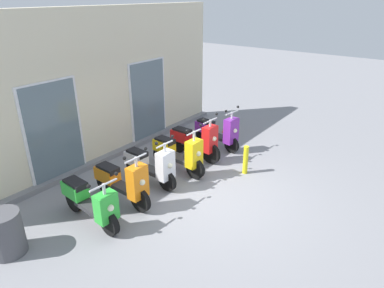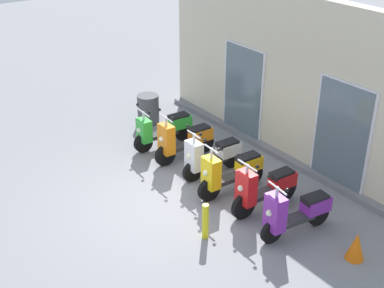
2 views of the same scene
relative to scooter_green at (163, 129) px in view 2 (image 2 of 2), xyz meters
The scene contains 11 objects.
ground_plane 2.50m from the scooter_green, 29.87° to the right, with size 40.00×40.00×0.00m, color gray.
storefront_facade 3.26m from the scooter_green, 44.32° to the left, with size 8.39×0.50×3.71m.
scooter_green is the anchor object (origin of this frame).
scooter_orange 0.82m from the scooter_green, ahead, with size 0.60×1.57×1.29m.
scooter_white 1.73m from the scooter_green, ahead, with size 0.54×1.52×1.23m.
scooter_yellow 2.54m from the scooter_green, ahead, with size 0.54×1.59×1.28m.
scooter_red 3.39m from the scooter_green, ahead, with size 0.60×1.61×1.27m.
scooter_purple 4.29m from the scooter_green, ahead, with size 0.58×1.52×1.26m.
traffic_cone 5.41m from the scooter_green, ahead, with size 0.32×0.32×0.52m, color orange.
trash_bin 1.42m from the scooter_green, 162.55° to the left, with size 0.56×0.56×0.77m, color #4C4C51.
curb_bollard 3.69m from the scooter_green, 21.90° to the right, with size 0.12×0.12×0.70m, color yellow.
Camera 2 is at (7.28, -4.86, 5.84)m, focal length 48.90 mm.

